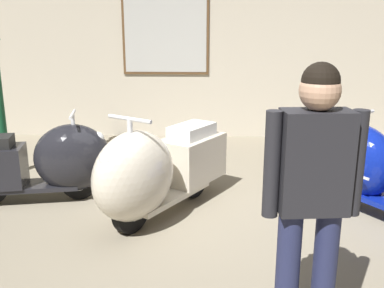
# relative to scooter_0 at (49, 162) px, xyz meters

# --- Properties ---
(ground_plane) EXTENTS (60.00, 60.00, 0.00)m
(ground_plane) POSITION_rel_scooter_0_xyz_m (1.64, -0.54, -0.45)
(ground_plane) COLOR gray
(showroom_back_wall) EXTENTS (18.00, 0.63, 3.26)m
(showroom_back_wall) POSITION_rel_scooter_0_xyz_m (1.46, 3.03, 1.19)
(showroom_back_wall) COLOR #BCB29E
(showroom_back_wall) RESTS_ON ground
(scooter_0) EXTENTS (1.65, 0.74, 0.98)m
(scooter_0) POSITION_rel_scooter_0_xyz_m (0.00, 0.00, 0.00)
(scooter_0) COLOR black
(scooter_0) RESTS_ON ground
(scooter_1) EXTENTS (1.39, 1.79, 1.10)m
(scooter_1) POSITION_rel_scooter_0_xyz_m (1.20, -0.44, 0.05)
(scooter_1) COLOR black
(scooter_1) RESTS_ON ground
(scooter_2) EXTENTS (1.33, 1.65, 1.02)m
(scooter_2) POSITION_rel_scooter_0_xyz_m (3.45, -0.26, 0.02)
(scooter_2) COLOR black
(scooter_2) RESTS_ON ground
(visitor_0) EXTENTS (0.57, 0.29, 1.69)m
(visitor_0) POSITION_rel_scooter_0_xyz_m (2.31, -2.12, 0.53)
(visitor_0) COLOR black
(visitor_0) RESTS_ON ground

